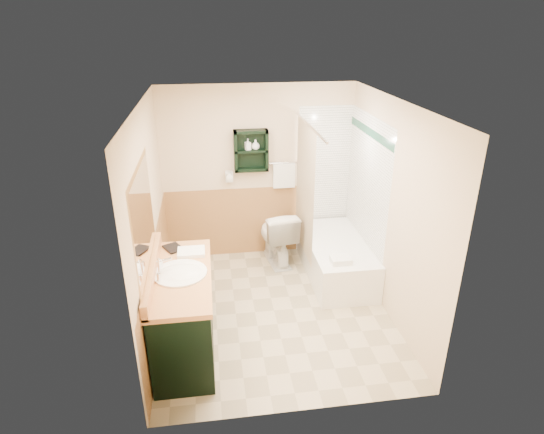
% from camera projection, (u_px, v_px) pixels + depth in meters
% --- Properties ---
extents(floor, '(3.00, 3.00, 0.00)m').
position_uv_depth(floor, '(274.00, 310.00, 5.34)').
color(floor, '#CAB993').
rests_on(floor, ground).
extents(back_wall, '(2.60, 0.04, 2.40)m').
position_uv_depth(back_wall, '(258.00, 173.00, 6.23)').
color(back_wall, beige).
rests_on(back_wall, ground).
extents(left_wall, '(0.04, 3.00, 2.40)m').
position_uv_depth(left_wall, '(148.00, 225.00, 4.68)').
color(left_wall, beige).
rests_on(left_wall, ground).
extents(right_wall, '(0.04, 3.00, 2.40)m').
position_uv_depth(right_wall, '(392.00, 210.00, 5.02)').
color(right_wall, beige).
rests_on(right_wall, ground).
extents(ceiling, '(2.60, 3.00, 0.04)m').
position_uv_depth(ceiling, '(274.00, 101.00, 4.36)').
color(ceiling, white).
rests_on(ceiling, back_wall).
extents(wainscot_left, '(2.98, 2.98, 1.00)m').
position_uv_depth(wainscot_left, '(158.00, 282.00, 4.97)').
color(wainscot_left, tan).
rests_on(wainscot_left, left_wall).
extents(wainscot_back, '(2.58, 2.58, 1.00)m').
position_uv_depth(wainscot_back, '(259.00, 220.00, 6.48)').
color(wainscot_back, tan).
rests_on(wainscot_back, back_wall).
extents(mirror_frame, '(1.30, 1.30, 1.00)m').
position_uv_depth(mirror_frame, '(143.00, 219.00, 4.07)').
color(mirror_frame, olive).
rests_on(mirror_frame, left_wall).
extents(mirror_glass, '(1.20, 1.20, 0.90)m').
position_uv_depth(mirror_glass, '(144.00, 219.00, 4.07)').
color(mirror_glass, white).
rests_on(mirror_glass, left_wall).
extents(tile_right, '(1.50, 1.50, 2.10)m').
position_uv_depth(tile_right, '(365.00, 199.00, 5.76)').
color(tile_right, white).
rests_on(tile_right, right_wall).
extents(tile_back, '(0.95, 0.95, 2.10)m').
position_uv_depth(tile_back, '(331.00, 181.00, 6.38)').
color(tile_back, white).
rests_on(tile_back, back_wall).
extents(tile_accent, '(1.50, 1.50, 0.10)m').
position_uv_depth(tile_accent, '(370.00, 132.00, 5.41)').
color(tile_accent, '#134431').
rests_on(tile_accent, right_wall).
extents(wall_shelf, '(0.45, 0.15, 0.55)m').
position_uv_depth(wall_shelf, '(251.00, 151.00, 5.97)').
color(wall_shelf, black).
rests_on(wall_shelf, back_wall).
extents(hair_dryer, '(0.10, 0.24, 0.18)m').
position_uv_depth(hair_dryer, '(229.00, 176.00, 6.09)').
color(hair_dryer, white).
rests_on(hair_dryer, back_wall).
extents(towel_bar, '(0.40, 0.06, 0.40)m').
position_uv_depth(towel_bar, '(284.00, 163.00, 6.15)').
color(towel_bar, white).
rests_on(towel_bar, back_wall).
extents(curtain_rod, '(0.03, 1.60, 0.03)m').
position_uv_depth(curtain_rod, '(310.00, 126.00, 5.28)').
color(curtain_rod, silver).
rests_on(curtain_rod, back_wall).
extents(shower_curtain, '(1.05, 1.05, 1.70)m').
position_uv_depth(shower_curtain, '(305.00, 189.00, 5.78)').
color(shower_curtain, '#BFAC90').
rests_on(shower_curtain, curtain_rod).
extents(vanity, '(0.59, 1.41, 0.89)m').
position_uv_depth(vanity, '(184.00, 312.00, 4.55)').
color(vanity, black).
rests_on(vanity, ground).
extents(bathtub, '(0.74, 1.50, 0.49)m').
position_uv_depth(bathtub, '(336.00, 259.00, 5.97)').
color(bathtub, white).
rests_on(bathtub, ground).
extents(toilet, '(0.55, 0.85, 0.77)m').
position_uv_depth(toilet, '(277.00, 236.00, 6.27)').
color(toilet, white).
rests_on(toilet, ground).
extents(counter_towel, '(0.28, 0.22, 0.04)m').
position_uv_depth(counter_towel, '(191.00, 252.00, 4.73)').
color(counter_towel, white).
rests_on(counter_towel, vanity).
extents(vanity_book, '(0.15, 0.10, 0.22)m').
position_uv_depth(vanity_book, '(165.00, 242.00, 4.75)').
color(vanity_book, black).
rests_on(vanity_book, vanity).
extents(tub_towel, '(0.24, 0.20, 0.07)m').
position_uv_depth(tub_towel, '(341.00, 260.00, 5.37)').
color(tub_towel, white).
rests_on(tub_towel, bathtub).
extents(soap_bottle_a, '(0.11, 0.16, 0.07)m').
position_uv_depth(soap_bottle_a, '(248.00, 147.00, 5.94)').
color(soap_bottle_a, white).
rests_on(soap_bottle_a, wall_shelf).
extents(soap_bottle_b, '(0.11, 0.13, 0.10)m').
position_uv_depth(soap_bottle_b, '(256.00, 146.00, 5.95)').
color(soap_bottle_b, white).
rests_on(soap_bottle_b, wall_shelf).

